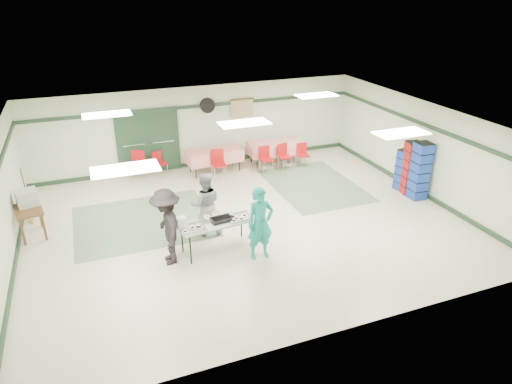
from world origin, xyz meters
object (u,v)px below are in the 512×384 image
object	(u,v)px
volunteer_teal	(260,224)
chair_loose_a	(159,161)
broom	(27,194)
chair_b	(265,156)
dining_table_b	(214,155)
chair_loose_b	(138,162)
crate_stack_blue_b	(420,171)
volunteer_grey	(205,204)
crate_stack_blue_a	(404,170)
chair_a	(284,154)
serving_table	(217,223)
chair_c	(302,152)
office_printer	(27,198)
dining_table_a	(276,147)
chair_d	(218,161)
crate_stack_red	(411,168)
printer_table	(29,213)
volunteer_dark	(167,227)

from	to	relation	value
volunteer_teal	chair_loose_a	size ratio (longest dim) A/B	2.16
broom	chair_b	bearing A→B (deg)	17.72
dining_table_b	chair_loose_b	xyz separation A→B (m)	(-2.45, 0.28, -0.00)
chair_loose_a	crate_stack_blue_b	bearing A→B (deg)	-64.01
volunteer_grey	crate_stack_blue_a	distance (m)	6.28
chair_loose_b	crate_stack_blue_a	xyz separation A→B (m)	(7.34, -3.72, 0.06)
chair_a	serving_table	bearing A→B (deg)	-141.55
dining_table_b	chair_c	distance (m)	3.00
crate_stack_blue_a	office_printer	world-z (taller)	crate_stack_blue_a
chair_b	crate_stack_blue_a	world-z (taller)	crate_stack_blue_a
broom	crate_stack_blue_b	bearing A→B (deg)	-4.20
dining_table_a	chair_a	bearing A→B (deg)	-83.21
volunteer_grey	serving_table	bearing A→B (deg)	103.93
volunteer_grey	chair_a	bearing A→B (deg)	-125.71
chair_a	crate_stack_blue_b	distance (m)	4.44
chair_loose_a	broom	world-z (taller)	broom
volunteer_grey	crate_stack_blue_a	xyz separation A→B (m)	(6.26, 0.46, -0.18)
chair_a	chair_d	bearing A→B (deg)	168.79
volunteer_teal	office_printer	size ratio (longest dim) A/B	3.51
chair_b	crate_stack_red	distance (m)	4.58
chair_a	office_printer	xyz separation A→B (m)	(-7.65, -1.66, 0.41)
chair_a	printer_table	distance (m)	7.88
chair_c	crate_stack_blue_a	world-z (taller)	crate_stack_blue_a
chair_c	volunteer_teal	bearing A→B (deg)	-119.90
chair_b	chair_c	bearing A→B (deg)	-4.40
serving_table	crate_stack_red	bearing A→B (deg)	3.14
printer_table	chair_d	bearing A→B (deg)	10.13
chair_loose_b	crate_stack_blue_a	distance (m)	8.23
chair_a	crate_stack_blue_a	world-z (taller)	crate_stack_blue_a
dining_table_a	printer_table	xyz separation A→B (m)	(-7.61, -2.47, 0.08)
chair_d	printer_table	distance (m)	5.69
chair_b	broom	xyz separation A→B (m)	(-7.06, -1.03, 0.26)
chair_loose_a	chair_loose_b	world-z (taller)	chair_loose_b
chair_loose_a	crate_stack_blue_b	distance (m)	8.03
chair_b	chair_loose_b	world-z (taller)	chair_loose_b
volunteer_dark	dining_table_a	distance (m)	6.74
broom	chair_loose_a	bearing A→B (deg)	37.24
serving_table	dining_table_a	world-z (taller)	dining_table_a
chair_b	volunteer_grey	bearing A→B (deg)	-135.53
chair_b	crate_stack_blue_b	distance (m)	4.87
volunteer_grey	chair_c	bearing A→B (deg)	-130.76
chair_loose_a	dining_table_a	bearing A→B (deg)	-35.37
dining_table_a	chair_loose_a	bearing A→B (deg)	177.56
chair_a	chair_loose_b	world-z (taller)	chair_loose_b
chair_b	printer_table	xyz separation A→B (m)	(-6.98, -1.90, 0.13)
dining_table_a	dining_table_b	world-z (taller)	same
volunteer_grey	office_printer	distance (m)	4.38
volunteer_teal	chair_b	world-z (taller)	volunteer_teal
printer_table	crate_stack_blue_b	bearing A→B (deg)	-18.55
chair_b	broom	world-z (taller)	broom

